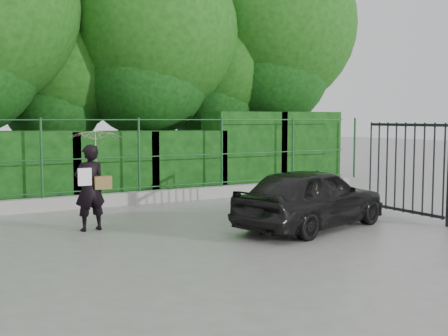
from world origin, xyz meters
TOP-DOWN VIEW (x-y plane):
  - ground at (0.00, 0.00)m, footprint 80.00×80.00m
  - kerb at (0.00, 4.50)m, footprint 14.00×0.25m
  - fence at (0.22, 4.50)m, footprint 14.13×0.06m
  - hedge at (0.15, 5.50)m, footprint 14.20×1.20m
  - trees at (1.14, 7.74)m, footprint 17.10×6.15m
  - gate at (4.60, -0.72)m, footprint 0.22×2.33m
  - woman at (-1.47, 1.86)m, footprint 0.98×1.00m
  - car at (2.16, -0.00)m, footprint 3.71×2.30m

SIDE VIEW (x-z plane):
  - ground at x=0.00m, z-range 0.00..0.00m
  - kerb at x=0.00m, z-range 0.00..0.30m
  - car at x=2.16m, z-range 0.00..1.18m
  - hedge at x=0.15m, z-range -0.13..2.15m
  - gate at x=4.60m, z-range 0.01..2.37m
  - fence at x=0.22m, z-range 0.30..2.10m
  - woman at x=-1.47m, z-range 0.31..2.21m
  - trees at x=1.14m, z-range 0.58..8.66m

